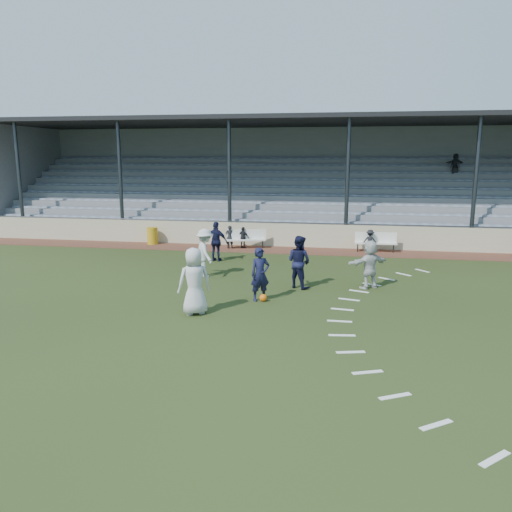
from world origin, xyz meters
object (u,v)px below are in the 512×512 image
(trash_bin, at_px, (152,236))
(player_navy_lead, at_px, (260,274))
(bench_right, at_px, (376,240))
(bench_left, at_px, (246,237))
(football, at_px, (263,298))
(player_white_lead, at_px, (194,281))

(trash_bin, xyz_separation_m, player_navy_lead, (7.33, -9.31, 0.40))
(bench_right, bearing_deg, trash_bin, 176.77)
(bench_left, distance_m, player_navy_lead, 9.29)
(football, relative_size, player_navy_lead, 0.14)
(bench_left, bearing_deg, trash_bin, 162.15)
(bench_left, xyz_separation_m, player_navy_lead, (2.22, -9.02, 0.28))
(bench_right, distance_m, football, 10.11)
(football, height_order, player_white_lead, player_white_lead)
(trash_bin, xyz_separation_m, football, (7.44, -9.41, -0.34))
(bench_right, height_order, player_white_lead, player_white_lead)
(player_white_lead, xyz_separation_m, player_navy_lead, (1.68, 1.71, -0.13))
(bench_left, distance_m, trash_bin, 5.12)
(bench_right, xyz_separation_m, football, (-4.06, -9.25, -0.46))
(bench_right, bearing_deg, football, -116.14)
(bench_left, bearing_deg, player_white_lead, -101.73)
(trash_bin, distance_m, football, 12.00)
(bench_right, bearing_deg, bench_left, 178.76)
(football, bearing_deg, bench_left, 104.35)
(bench_left, relative_size, player_white_lead, 1.02)
(player_white_lead, height_order, player_navy_lead, player_white_lead)
(bench_left, xyz_separation_m, football, (2.33, -9.12, -0.46))
(trash_bin, relative_size, player_white_lead, 0.44)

